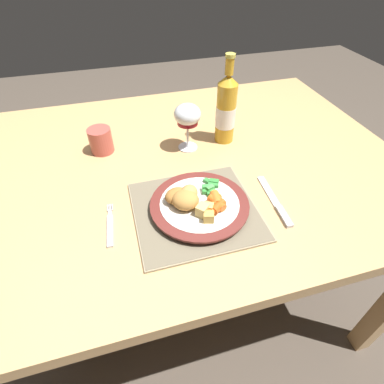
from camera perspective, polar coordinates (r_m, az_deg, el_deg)
The scene contains 13 objects.
ground_plane at distance 1.48m, azimuth -0.67°, elevation -17.59°, with size 6.00×6.00×0.00m, color #4C4238.
dining_table at distance 0.97m, azimuth -0.98°, elevation 2.16°, with size 1.31×0.97×0.74m.
placemat at distance 0.75m, azimuth 0.62°, elevation -3.54°, with size 0.30×0.29×0.01m.
dinner_plate at distance 0.75m, azimuth 1.44°, elevation -2.52°, with size 0.25×0.25×0.02m.
breaded_croquettes at distance 0.72m, azimuth -1.58°, elevation -0.98°, with size 0.10×0.10×0.04m.
green_beans_pile at distance 0.77m, azimuth 3.54°, elevation 0.71°, with size 0.06×0.09×0.02m.
glazed_carrots at distance 0.72m, azimuth 4.65°, elevation -2.20°, with size 0.06×0.07×0.02m.
fork at distance 0.74m, azimuth -15.35°, elevation -6.52°, with size 0.02×0.14×0.01m.
table_knife at distance 0.80m, azimuth 15.83°, elevation -2.28°, with size 0.03×0.19×0.01m.
wine_glass at distance 0.92m, azimuth -0.87°, elevation 14.19°, with size 0.08×0.08×0.15m.
bottle at distance 0.97m, azimuth 6.49°, elevation 15.29°, with size 0.06×0.06×0.27m.
roast_potatoes at distance 0.70m, azimuth 2.61°, elevation -3.70°, with size 0.05×0.06×0.03m.
drinking_cup at distance 0.98m, azimuth -17.01°, elevation 9.48°, with size 0.07×0.07×0.08m.
Camera 1 is at (-0.19, -0.72, 1.28)m, focal length 28.00 mm.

